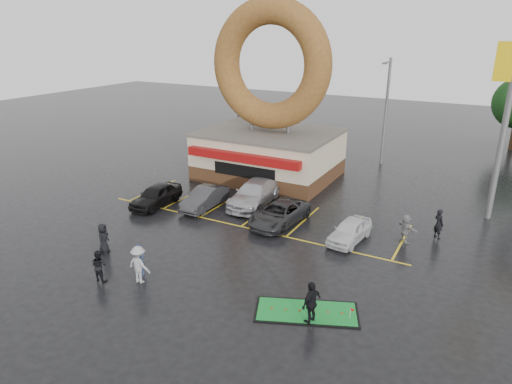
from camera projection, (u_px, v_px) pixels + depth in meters
The scene contains 19 objects.
ground at pixel (209, 249), 24.73m from camera, with size 120.00×120.00×0.00m, color black.
donut_shop at pixel (269, 121), 35.25m from camera, with size 10.20×8.70×13.50m.
shell_sign at pixel (509, 100), 26.26m from camera, with size 2.20×0.36×10.60m.
streetlight_left at pixel (238, 99), 44.03m from camera, with size 0.40×2.21×9.00m.
streetlight_mid at pixel (386, 109), 38.55m from camera, with size 0.40×2.21×9.00m.
car_black at pixel (156, 195), 30.53m from camera, with size 1.69×4.21×1.43m, color black.
car_dgrey at pixel (205, 198), 30.21m from camera, with size 1.44×4.12×1.36m, color #303032.
car_silver at pixel (255, 193), 30.71m from camera, with size 2.20×5.41×1.57m, color #B0B0B5.
car_grey at pixel (279, 214), 27.73m from camera, with size 2.19×4.75×1.32m, color #2A2A2D.
car_white at pixel (350, 231), 25.49m from camera, with size 1.47×3.65×1.24m, color silver.
person_blue at pixel (140, 260), 21.97m from camera, with size 0.58×0.38×1.58m, color navy.
person_blackjkt at pixel (99, 266), 21.44m from camera, with size 0.76×0.59×1.56m, color black.
person_hoodie at pixel (139, 265), 21.25m from camera, with size 1.19×0.69×1.85m, color #959598.
person_bystander at pixel (103, 238), 24.09m from camera, with size 0.81×0.53×1.65m, color black.
person_cameraman at pixel (311, 303), 18.28m from camera, with size 1.10×0.46×1.88m, color black.
person_walker_near at pixel (406, 228), 25.30m from camera, with size 1.52×0.48×1.64m, color gray.
person_walker_far at pixel (439, 224), 25.80m from camera, with size 0.63×0.42×1.74m, color black.
dumpster at pixel (221, 161), 38.53m from camera, with size 1.80×1.20×1.30m, color #194123.
putting_green at pixel (307, 312), 19.24m from camera, with size 4.72×3.37×0.54m.
Camera 1 is at (12.84, -18.26, 11.36)m, focal length 32.00 mm.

